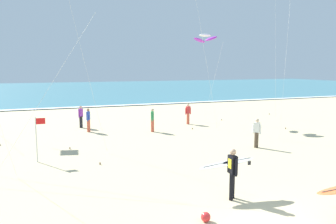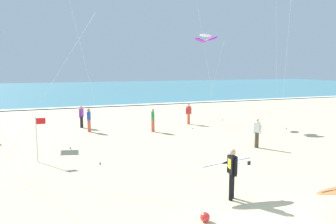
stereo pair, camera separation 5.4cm
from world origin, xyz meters
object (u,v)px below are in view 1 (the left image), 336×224
Objects in this scene: bystander_green_top at (152,120)px; bystander_purple_top at (81,117)px; surfer_lead at (230,167)px; bystander_white_top at (257,133)px; kite_arc_ivory_mid at (205,38)px; bystander_red_top at (188,114)px; lifeguard_flag at (37,135)px; beach_ball at (206,217)px; bystander_blue_top at (88,120)px.

bystander_purple_top is at bearing 143.04° from bystander_green_top.
bystander_white_top is (5.03, 5.42, -0.23)m from surfer_lead.
kite_arc_ivory_mid reaches higher than bystander_white_top.
bystander_green_top is 5.41m from bystander_purple_top.
bystander_red_top and bystander_green_top have the same top height.
surfer_lead is 16.17m from kite_arc_ivory_mid.
bystander_green_top is (-3.48, -1.83, 0.00)m from bystander_red_top.
beach_ball is at bearing -61.24° from lifeguard_flag.
beach_ball is (-2.74, -12.90, -0.67)m from bystander_green_top.
bystander_green_top is at bearing -155.94° from kite_arc_ivory_mid.
bystander_green_top is 8.66m from lifeguard_flag.
bystander_white_top is 1.00× the size of bystander_red_top.
lifeguard_flag is 9.25m from beach_ball.
bystander_red_top is 12.57m from lifeguard_flag.
surfer_lead is 7.33× the size of beach_ball.
bystander_white_top is at bearing -98.06° from kite_arc_ivory_mid.
lifeguard_flag reaches higher than beach_ball.
bystander_blue_top is 1.00× the size of bystander_purple_top.
bystander_blue_top is 1.00× the size of bystander_green_top.
bystander_blue_top is 5.68× the size of beach_ball.
lifeguard_flag is at bearing 173.07° from bystander_white_top.
bystander_white_top is 11.03m from bystander_blue_top.
bystander_red_top is at bearing 92.74° from bystander_white_top.
surfer_lead is at bearing -132.85° from bystander_white_top.
surfer_lead is at bearing -95.74° from bystander_green_top.
bystander_blue_top is (-2.86, 13.12, -0.23)m from surfer_lead.
lifeguard_flag is (-3.13, -6.36, 0.45)m from bystander_blue_top.
bystander_purple_top is at bearing 130.91° from bystander_white_top.
lifeguard_flag reaches higher than bystander_blue_top.
lifeguard_flag is (-10.63, -6.69, 0.45)m from bystander_red_top.
bystander_green_top is (1.17, 11.62, -0.23)m from surfer_lead.
kite_arc_ivory_mid is 15.09m from lifeguard_flag.
kite_arc_ivory_mid is at bearing 65.83° from surfer_lead.
bystander_green_top is 13.21m from beach_ball.
bystander_white_top is at bearing -58.05° from bystander_green_top.
bystander_green_top reaches higher than beach_ball.
bystander_red_top is at bearing 32.18° from lifeguard_flag.
surfer_lead is 11.68m from bystander_green_top.
surfer_lead is 0.98× the size of lifeguard_flag.
surfer_lead reaches higher than bystander_blue_top.
bystander_red_top is at bearing 27.80° from bystander_green_top.
bystander_red_top reaches higher than beach_ball.
bystander_white_top is 7.30m from bystander_green_top.
surfer_lead is at bearing -78.01° from bystander_purple_top.
lifeguard_flag is at bearing -147.82° from bystander_red_top.
bystander_white_top and bystander_green_top have the same top height.
beach_ball is at bearing -112.87° from bystander_red_top.
lifeguard_flag is (-7.16, -4.86, 0.45)m from bystander_green_top.
beach_ball is (-6.22, -14.74, -0.67)m from bystander_red_top.
kite_arc_ivory_mid is at bearing 81.94° from bystander_white_top.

